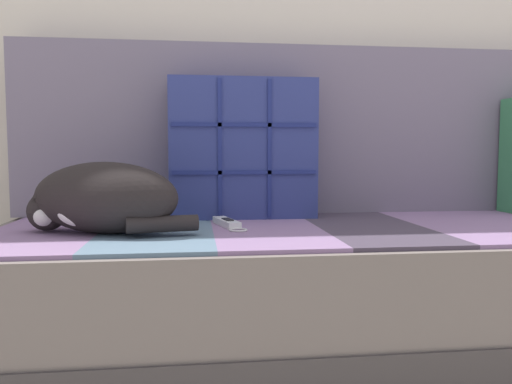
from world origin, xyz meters
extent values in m
plane|color=#A89E8E|center=(0.00, 0.00, 0.00)|extent=(14.00, 14.00, 0.00)
cube|color=#3D3838|center=(0.00, 0.16, 0.07)|extent=(2.16, 0.79, 0.15)
cube|color=#6B605B|center=(0.00, 0.16, 0.26)|extent=(2.11, 0.77, 0.22)
cube|color=gray|center=(-0.87, 0.14, 0.37)|extent=(0.29, 0.70, 0.01)
cube|color=slate|center=(-0.58, 0.14, 0.37)|extent=(0.29, 0.70, 0.01)
cube|color=gray|center=(-0.29, 0.14, 0.37)|extent=(0.29, 0.70, 0.01)
cube|color=#423847|center=(0.00, 0.14, 0.37)|extent=(0.29, 0.70, 0.01)
cube|color=gray|center=(0.29, 0.14, 0.37)|extent=(0.29, 0.70, 0.01)
cube|color=slate|center=(0.00, 0.48, 0.65)|extent=(2.11, 0.14, 0.56)
cube|color=navy|center=(-0.33, 0.34, 0.59)|extent=(0.45, 0.13, 0.43)
cube|color=navy|center=(-0.33, 0.27, 0.52)|extent=(0.44, 0.01, 0.01)
cube|color=navy|center=(-0.40, 0.27, 0.59)|extent=(0.01, 0.01, 0.41)
cube|color=navy|center=(-0.33, 0.27, 0.66)|extent=(0.44, 0.01, 0.01)
cube|color=navy|center=(-0.25, 0.27, 0.59)|extent=(0.01, 0.01, 0.41)
ellipsoid|color=black|center=(-0.70, 0.06, 0.47)|extent=(0.42, 0.28, 0.18)
sphere|color=black|center=(-0.86, 0.11, 0.43)|extent=(0.10, 0.10, 0.10)
sphere|color=white|center=(-0.86, 0.08, 0.42)|extent=(0.06, 0.06, 0.06)
ellipsoid|color=white|center=(-0.76, 0.03, 0.44)|extent=(0.11, 0.04, 0.08)
cylinder|color=black|center=(-0.56, -0.01, 0.41)|extent=(0.18, 0.07, 0.04)
cone|color=black|center=(-0.87, 0.08, 0.48)|extent=(0.04, 0.04, 0.04)
cone|color=black|center=(-0.85, 0.13, 0.48)|extent=(0.04, 0.04, 0.04)
cube|color=white|center=(-0.39, 0.15, 0.38)|extent=(0.07, 0.16, 0.02)
cube|color=black|center=(-0.39, 0.14, 0.39)|extent=(0.03, 0.06, 0.00)
cube|color=black|center=(-0.41, 0.23, 0.38)|extent=(0.03, 0.02, 0.02)
torus|color=silver|center=(-0.37, 0.06, 0.38)|extent=(0.06, 0.06, 0.01)
camera|label=1|loc=(-0.48, -1.23, 0.58)|focal=35.00mm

